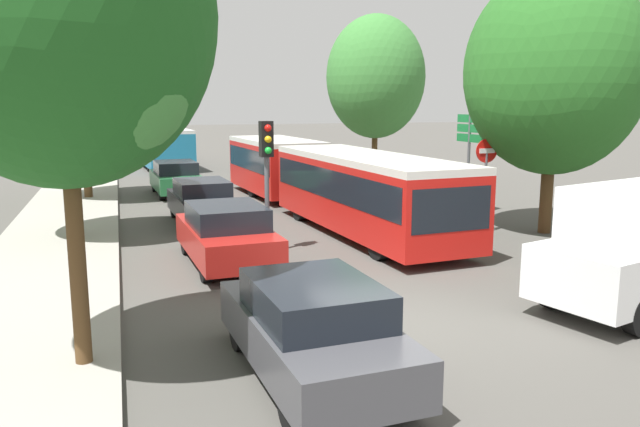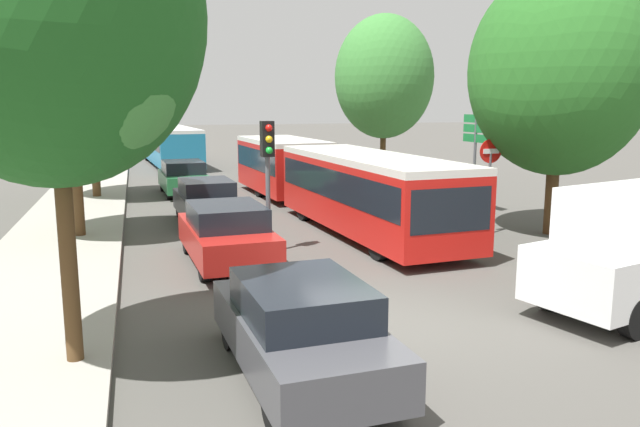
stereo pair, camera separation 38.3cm
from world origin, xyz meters
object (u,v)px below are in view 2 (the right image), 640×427
at_px(tree_left_mid, 70,85).
at_px(tree_right_mid, 384,80).
at_px(no_entry_sign, 490,171).
at_px(tree_right_near, 558,76).
at_px(queued_car_green, 183,177).
at_px(tree_left_far, 91,75).
at_px(queued_car_black, 207,201).
at_px(articulated_bus, 326,176).
at_px(direction_sign_post, 476,140).
at_px(city_bus_rear, 170,143).
at_px(queued_car_graphite, 301,328).
at_px(traffic_light, 268,157).
at_px(queued_car_red, 227,234).
at_px(tree_left_near, 57,24).

relative_size(tree_left_mid, tree_right_mid, 0.82).
xyz_separation_m(no_entry_sign, tree_right_near, (1.76, -0.48, 2.71)).
bearing_deg(queued_car_green, tree_left_far, 93.45).
relative_size(tree_left_mid, tree_right_near, 0.85).
xyz_separation_m(tree_left_mid, tree_right_mid, (13.29, 9.94, 0.57)).
distance_m(queued_car_black, tree_right_near, 11.32).
height_order(articulated_bus, direction_sign_post, direction_sign_post).
distance_m(city_bus_rear, no_entry_sign, 25.21).
height_order(queued_car_graphite, tree_left_far, tree_left_far).
height_order(queued_car_black, queued_car_green, queued_car_green).
bearing_deg(tree_right_mid, tree_right_near, -90.13).
relative_size(no_entry_sign, direction_sign_post, 0.78).
xyz_separation_m(traffic_light, tree_right_mid, (8.45, 12.97, 2.41)).
height_order(queued_car_graphite, tree_right_mid, tree_right_mid).
height_order(direction_sign_post, tree_left_mid, tree_left_mid).
bearing_deg(no_entry_sign, queued_car_graphite, -44.73).
bearing_deg(direction_sign_post, queued_car_red, 20.75).
bearing_deg(tree_right_mid, direction_sign_post, -91.35).
xyz_separation_m(tree_left_near, tree_left_far, (-0.62, 17.19, 0.03)).
xyz_separation_m(city_bus_rear, queued_car_red, (-0.03, -25.16, -0.62)).
xyz_separation_m(articulated_bus, tree_left_far, (-7.77, 6.06, 3.56)).
distance_m(queued_car_red, tree_right_near, 10.39).
height_order(articulated_bus, no_entry_sign, no_entry_sign).
bearing_deg(queued_car_red, traffic_light, -58.90).
relative_size(articulated_bus, tree_left_far, 1.97).
relative_size(city_bus_rear, traffic_light, 3.27).
xyz_separation_m(direction_sign_post, tree_left_mid, (-13.08, -0.91, 1.77)).
xyz_separation_m(queued_car_green, tree_right_near, (9.75, -11.36, 3.86)).
bearing_deg(queued_car_graphite, tree_left_near, 66.56).
height_order(no_entry_sign, tree_left_near, tree_left_near).
xyz_separation_m(no_entry_sign, tree_left_far, (-11.40, 10.50, 3.05)).
distance_m(queued_car_green, tree_left_near, 18.27).
height_order(queued_car_black, no_entry_sign, no_entry_sign).
height_order(traffic_light, tree_right_near, tree_right_near).
distance_m(no_entry_sign, direction_sign_post, 3.96).
distance_m(no_entry_sign, tree_left_mid, 12.05).
bearing_deg(tree_right_mid, tree_left_mid, -143.21).
distance_m(queued_car_green, no_entry_sign, 13.55).
xyz_separation_m(city_bus_rear, queued_car_green, (-0.15, -13.08, -0.64)).
distance_m(tree_left_near, tree_left_far, 17.20).
xyz_separation_m(queued_car_graphite, traffic_light, (1.09, 7.44, 1.77)).
relative_size(queued_car_red, tree_left_mid, 0.65).
bearing_deg(articulated_bus, tree_right_near, 43.42).
relative_size(queued_car_red, no_entry_sign, 1.53).
height_order(queued_car_green, tree_right_mid, tree_right_mid).
distance_m(traffic_light, direction_sign_post, 9.13).
xyz_separation_m(tree_left_near, tree_right_near, (12.55, 6.21, -0.31)).
bearing_deg(tree_left_far, tree_left_near, -87.94).
bearing_deg(queued_car_red, tree_right_near, -88.66).
bearing_deg(tree_left_mid, tree_left_far, 89.31).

